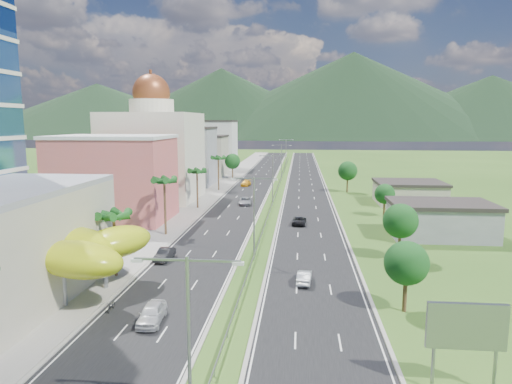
# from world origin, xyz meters

# --- Properties ---
(ground) EXTENTS (500.00, 500.00, 0.00)m
(ground) POSITION_xyz_m (0.00, 0.00, 0.00)
(ground) COLOR #2D5119
(ground) RESTS_ON ground
(road_left) EXTENTS (11.00, 260.00, 0.04)m
(road_left) POSITION_xyz_m (-7.50, 90.00, 0.02)
(road_left) COLOR black
(road_left) RESTS_ON ground
(road_right) EXTENTS (11.00, 260.00, 0.04)m
(road_right) POSITION_xyz_m (7.50, 90.00, 0.02)
(road_right) COLOR black
(road_right) RESTS_ON ground
(sidewalk_left) EXTENTS (7.00, 260.00, 0.12)m
(sidewalk_left) POSITION_xyz_m (-17.00, 90.00, 0.06)
(sidewalk_left) COLOR gray
(sidewalk_left) RESTS_ON ground
(median_guardrail) EXTENTS (0.10, 216.06, 0.76)m
(median_guardrail) POSITION_xyz_m (0.00, 71.99, 0.62)
(median_guardrail) COLOR gray
(median_guardrail) RESTS_ON ground
(streetlight_median_a) EXTENTS (6.04, 0.25, 11.00)m
(streetlight_median_a) POSITION_xyz_m (0.00, -25.00, 6.75)
(streetlight_median_a) COLOR gray
(streetlight_median_a) RESTS_ON ground
(streetlight_median_b) EXTENTS (6.04, 0.25, 11.00)m
(streetlight_median_b) POSITION_xyz_m (0.00, 10.00, 6.75)
(streetlight_median_b) COLOR gray
(streetlight_median_b) RESTS_ON ground
(streetlight_median_c) EXTENTS (6.04, 0.25, 11.00)m
(streetlight_median_c) POSITION_xyz_m (0.00, 50.00, 6.75)
(streetlight_median_c) COLOR gray
(streetlight_median_c) RESTS_ON ground
(streetlight_median_d) EXTENTS (6.04, 0.25, 11.00)m
(streetlight_median_d) POSITION_xyz_m (0.00, 95.00, 6.75)
(streetlight_median_d) COLOR gray
(streetlight_median_d) RESTS_ON ground
(streetlight_median_e) EXTENTS (6.04, 0.25, 11.00)m
(streetlight_median_e) POSITION_xyz_m (0.00, 140.00, 6.75)
(streetlight_median_e) COLOR gray
(streetlight_median_e) RESTS_ON ground
(lime_canopy) EXTENTS (18.00, 15.00, 7.40)m
(lime_canopy) POSITION_xyz_m (-20.00, -4.00, 4.99)
(lime_canopy) COLOR #AAB812
(lime_canopy) RESTS_ON ground
(pink_shophouse) EXTENTS (20.00, 15.00, 15.00)m
(pink_shophouse) POSITION_xyz_m (-28.00, 32.00, 7.50)
(pink_shophouse) COLOR #D65E58
(pink_shophouse) RESTS_ON ground
(domed_building) EXTENTS (20.00, 20.00, 28.70)m
(domed_building) POSITION_xyz_m (-28.00, 55.00, 11.35)
(domed_building) COLOR beige
(domed_building) RESTS_ON ground
(midrise_grey) EXTENTS (16.00, 15.00, 16.00)m
(midrise_grey) POSITION_xyz_m (-27.00, 80.00, 8.00)
(midrise_grey) COLOR gray
(midrise_grey) RESTS_ON ground
(midrise_beige) EXTENTS (16.00, 15.00, 13.00)m
(midrise_beige) POSITION_xyz_m (-27.00, 102.00, 6.50)
(midrise_beige) COLOR #A49E87
(midrise_beige) RESTS_ON ground
(midrise_white) EXTENTS (16.00, 15.00, 18.00)m
(midrise_white) POSITION_xyz_m (-27.00, 125.00, 9.00)
(midrise_white) COLOR silver
(midrise_white) RESTS_ON ground
(billboard) EXTENTS (5.20, 0.35, 6.20)m
(billboard) POSITION_xyz_m (17.00, -18.00, 4.42)
(billboard) COLOR gray
(billboard) RESTS_ON ground
(shed_near) EXTENTS (15.00, 10.00, 5.00)m
(shed_near) POSITION_xyz_m (28.00, 25.00, 2.50)
(shed_near) COLOR gray
(shed_near) RESTS_ON ground
(shed_far) EXTENTS (14.00, 12.00, 4.40)m
(shed_far) POSITION_xyz_m (30.00, 55.00, 2.20)
(shed_far) COLOR #A49E87
(shed_far) RESTS_ON ground
(palm_tree_b) EXTENTS (3.60, 3.60, 8.10)m
(palm_tree_b) POSITION_xyz_m (-15.50, 2.00, 7.06)
(palm_tree_b) COLOR #47301C
(palm_tree_b) RESTS_ON ground
(palm_tree_c) EXTENTS (3.60, 3.60, 9.60)m
(palm_tree_c) POSITION_xyz_m (-15.50, 22.00, 8.50)
(palm_tree_c) COLOR #47301C
(palm_tree_c) RESTS_ON ground
(palm_tree_d) EXTENTS (3.60, 3.60, 8.60)m
(palm_tree_d) POSITION_xyz_m (-15.50, 45.00, 7.54)
(palm_tree_d) COLOR #47301C
(palm_tree_d) RESTS_ON ground
(palm_tree_e) EXTENTS (3.60, 3.60, 9.40)m
(palm_tree_e) POSITION_xyz_m (-15.50, 70.00, 8.31)
(palm_tree_e) COLOR #47301C
(palm_tree_e) RESTS_ON ground
(leafy_tree_lfar) EXTENTS (4.90, 4.90, 8.05)m
(leafy_tree_lfar) POSITION_xyz_m (-15.50, 95.00, 5.58)
(leafy_tree_lfar) COLOR #47301C
(leafy_tree_lfar) RESTS_ON ground
(leafy_tree_ra) EXTENTS (4.20, 4.20, 6.90)m
(leafy_tree_ra) POSITION_xyz_m (16.00, -5.00, 4.78)
(leafy_tree_ra) COLOR #47301C
(leafy_tree_ra) RESTS_ON ground
(leafy_tree_rb) EXTENTS (4.55, 4.55, 7.47)m
(leafy_tree_rb) POSITION_xyz_m (19.00, 12.00, 5.18)
(leafy_tree_rb) COLOR #47301C
(leafy_tree_rb) RESTS_ON ground
(leafy_tree_rc) EXTENTS (3.85, 3.85, 6.33)m
(leafy_tree_rc) POSITION_xyz_m (22.00, 40.00, 4.37)
(leafy_tree_rc) COLOR #47301C
(leafy_tree_rc) RESTS_ON ground
(leafy_tree_rd) EXTENTS (4.90, 4.90, 8.05)m
(leafy_tree_rd) POSITION_xyz_m (18.00, 70.00, 5.58)
(leafy_tree_rd) COLOR #47301C
(leafy_tree_rd) RESTS_ON ground
(mountain_ridge) EXTENTS (860.00, 140.00, 90.00)m
(mountain_ridge) POSITION_xyz_m (60.00, 450.00, 0.00)
(mountain_ridge) COLOR black
(mountain_ridge) RESTS_ON ground
(car_white_near_left) EXTENTS (2.31, 5.07, 1.69)m
(car_white_near_left) POSITION_xyz_m (-7.29, -9.79, 0.88)
(car_white_near_left) COLOR silver
(car_white_near_left) RESTS_ON road_left
(car_dark_left) EXTENTS (1.88, 4.68, 1.51)m
(car_dark_left) POSITION_xyz_m (-11.68, 8.70, 0.80)
(car_dark_left) COLOR black
(car_dark_left) RESTS_ON road_left
(car_silver_mid_left) EXTENTS (3.10, 5.83, 1.56)m
(car_silver_mid_left) POSITION_xyz_m (-6.05, 49.91, 0.82)
(car_silver_mid_left) COLOR #95979C
(car_silver_mid_left) RESTS_ON road_left
(car_yellow_far_left) EXTENTS (2.66, 5.43, 1.52)m
(car_yellow_far_left) POSITION_xyz_m (-9.36, 79.31, 0.80)
(car_yellow_far_left) COLOR gold
(car_yellow_far_left) RESTS_ON road_left
(car_silver_right) EXTENTS (1.80, 4.35, 1.40)m
(car_silver_right) POSITION_xyz_m (6.50, 1.81, 0.74)
(car_silver_right) COLOR #B8BCC0
(car_silver_right) RESTS_ON road_right
(car_dark_far_right) EXTENTS (2.68, 5.20, 1.40)m
(car_dark_far_right) POSITION_xyz_m (5.85, 31.51, 0.74)
(car_dark_far_right) COLOR black
(car_dark_far_right) RESTS_ON road_right
(motorcycle) EXTENTS (0.65, 1.90, 1.20)m
(motorcycle) POSITION_xyz_m (-11.97, -7.69, 0.64)
(motorcycle) COLOR black
(motorcycle) RESTS_ON road_left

